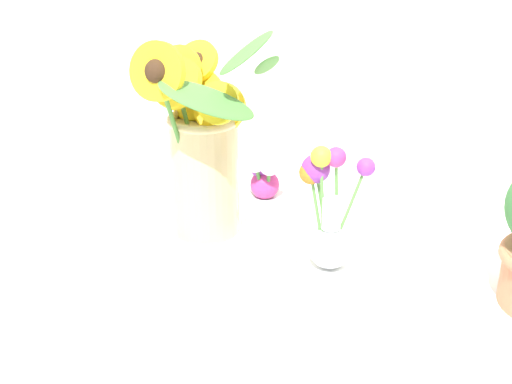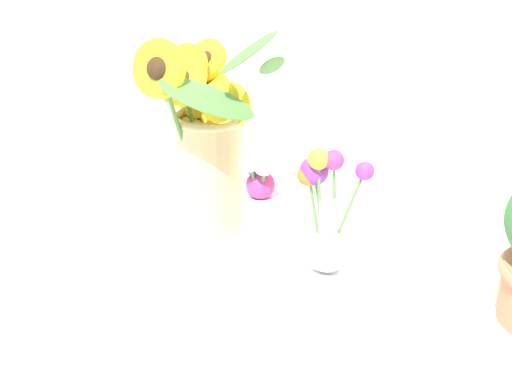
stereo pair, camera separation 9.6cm
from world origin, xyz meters
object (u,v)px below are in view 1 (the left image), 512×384
Objects in this scene: serving_tray at (256,258)px; vase_bulb_right at (328,214)px; mason_jar_sunflowers at (203,149)px; vase_small_center at (270,221)px.

serving_tray is 0.15m from vase_bulb_right.
vase_small_center is (0.15, -0.07, -0.06)m from mason_jar_sunflowers.
mason_jar_sunflowers is at bearing 172.98° from vase_bulb_right.
vase_small_center is 1.02× the size of vase_bulb_right.
mason_jar_sunflowers is at bearing 162.46° from serving_tray.
vase_small_center is at bearing -148.04° from vase_bulb_right.
vase_small_center reaches higher than serving_tray.
mason_jar_sunflowers is 1.78× the size of vase_bulb_right.
vase_bulb_right is (0.07, 0.05, 0.00)m from vase_small_center.
vase_bulb_right is at bearing 31.96° from vase_small_center.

